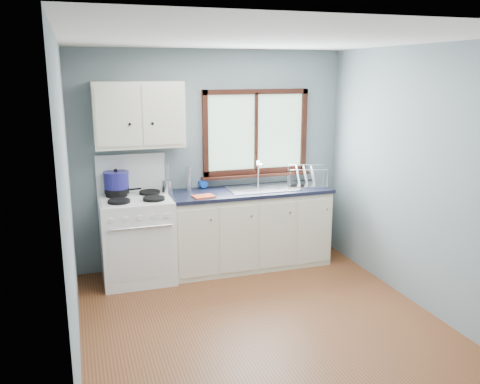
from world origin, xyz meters
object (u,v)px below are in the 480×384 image
object	(u,v)px
sink	(264,194)
thermos	(189,179)
gas_range	(137,237)
skillet	(117,191)
dish_rack	(306,180)
stockpot	(116,182)
utensil_crock	(167,186)
base_cabinets	(249,232)

from	to	relation	value
sink	thermos	distance (m)	0.89
gas_range	skillet	xyz separation A→B (m)	(-0.17, 0.16, 0.49)
gas_range	dish_rack	distance (m)	2.09
dish_rack	skillet	bearing A→B (deg)	-163.50
stockpot	skillet	bearing A→B (deg)	-56.11
skillet	dish_rack	size ratio (longest dim) A/B	0.74
thermos	sink	bearing A→B (deg)	-12.22
utensil_crock	dish_rack	distance (m)	1.66
gas_range	thermos	xyz separation A→B (m)	(0.64, 0.20, 0.57)
gas_range	base_cabinets	xyz separation A→B (m)	(1.31, 0.02, -0.08)
gas_range	thermos	distance (m)	0.87
base_cabinets	sink	size ratio (longest dim) A/B	2.20
base_cabinets	skillet	size ratio (longest dim) A/B	4.52
base_cabinets	sink	bearing A→B (deg)	-0.13
sink	thermos	xyz separation A→B (m)	(-0.85, 0.18, 0.20)
gas_range	skillet	distance (m)	0.54
base_cabinets	stockpot	size ratio (longest dim) A/B	6.12
base_cabinets	skillet	xyz separation A→B (m)	(-1.47, 0.14, 0.58)
utensil_crock	thermos	world-z (taller)	utensil_crock
thermos	dish_rack	distance (m)	1.41
gas_range	thermos	size ratio (longest dim) A/B	4.89
stockpot	dish_rack	distance (m)	2.21
gas_range	sink	bearing A→B (deg)	0.71
base_cabinets	sink	distance (m)	0.48
utensil_crock	sink	bearing A→B (deg)	-6.85
gas_range	base_cabinets	world-z (taller)	gas_range
stockpot	dish_rack	world-z (taller)	stockpot
stockpot	thermos	world-z (taller)	stockpot
stockpot	utensil_crock	bearing A→B (deg)	-1.05
utensil_crock	dish_rack	world-z (taller)	utensil_crock
utensil_crock	thermos	size ratio (longest dim) A/B	1.38
sink	skillet	xyz separation A→B (m)	(-1.65, 0.14, 0.13)
sink	stockpot	distance (m)	1.68
skillet	gas_range	bearing A→B (deg)	-48.73
base_cabinets	dish_rack	world-z (taller)	dish_rack
gas_range	base_cabinets	distance (m)	1.31
skillet	stockpot	size ratio (longest dim) A/B	1.35
skillet	sink	bearing A→B (deg)	-10.82
skillet	utensil_crock	bearing A→B (deg)	-6.52
gas_range	skillet	size ratio (longest dim) A/B	3.32
base_cabinets	dish_rack	xyz separation A→B (m)	(0.73, 0.02, 0.57)
dish_rack	stockpot	bearing A→B (deg)	-163.64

